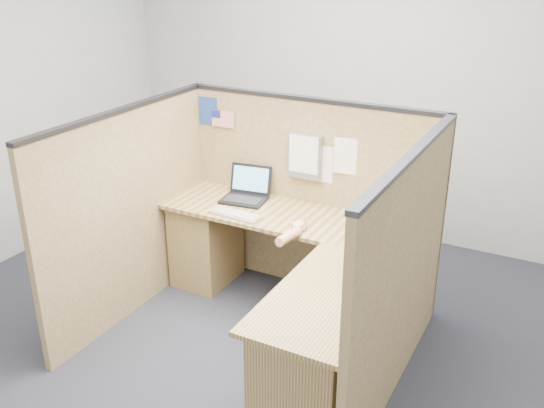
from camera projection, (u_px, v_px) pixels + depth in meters
The scene contains 13 objects.
floor at pixel (245, 348), 4.12m from camera, with size 5.00×5.00×0.00m, color black.
wall_back at pixel (370, 84), 5.41m from camera, with size 5.00×5.00×0.00m, color #A1A3A6.
cubicle_partitions at pixel (274, 223), 4.17m from camera, with size 2.06×1.83×1.53m.
l_desk at pixel (289, 286), 4.12m from camera, with size 1.95×1.75×0.73m.
laptop at pixel (248, 191), 4.66m from camera, with size 0.36×0.36×0.24m.
keyboard at pixel (235, 214), 4.37m from camera, with size 0.40×0.16×0.03m.
mouse at pixel (299, 227), 4.15m from camera, with size 0.10×0.06×0.04m, color silver.
hand_forearm at pixel (292, 233), 4.04m from camera, with size 0.10×0.35×0.07m.
blue_poster at pixel (208, 111), 4.78m from camera, with size 0.17×0.00×0.22m, color navy.
american_flag at pixel (220, 120), 4.74m from camera, with size 0.20×0.01×0.35m.
file_holder at pixel (305, 156), 4.47m from camera, with size 0.26×0.05×0.34m.
paper_left at pixel (324, 164), 4.45m from camera, with size 0.22×0.00×0.28m, color white.
paper_right at pixel (348, 157), 4.34m from camera, with size 0.21×0.00×0.27m, color white.
Camera 1 is at (1.77, -2.93, 2.50)m, focal length 40.00 mm.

